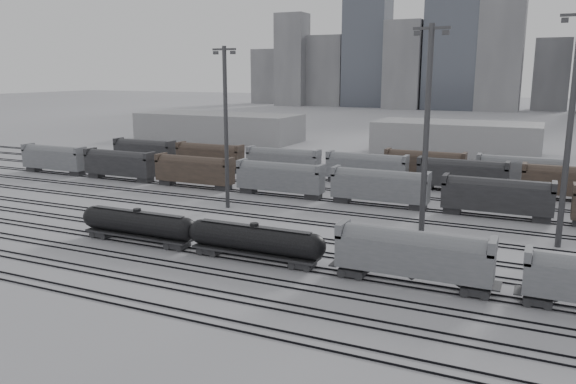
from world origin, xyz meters
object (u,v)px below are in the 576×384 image
at_px(tank_car_b, 255,240).
at_px(light_mast_c, 426,133).
at_px(hopper_car_a, 413,253).
at_px(tank_car_a, 138,224).

height_order(tank_car_b, light_mast_c, light_mast_c).
bearing_deg(tank_car_b, hopper_car_a, -0.00).
relative_size(tank_car_a, tank_car_b, 0.99).
relative_size(hopper_car_a, light_mast_c, 0.59).
distance_m(hopper_car_a, light_mast_c, 16.15).
bearing_deg(tank_car_b, light_mast_c, 38.72).
distance_m(tank_car_b, hopper_car_a, 17.23).
bearing_deg(hopper_car_a, tank_car_b, 180.00).
bearing_deg(hopper_car_a, light_mast_c, 97.87).
relative_size(tank_car_b, light_mast_c, 0.65).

